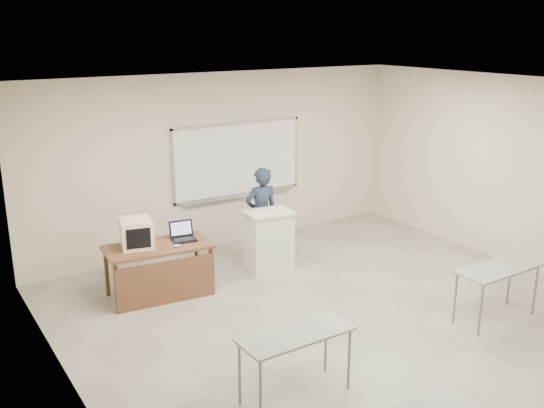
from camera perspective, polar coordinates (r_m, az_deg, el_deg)
floor at (r=7.87m, az=9.83°, el=-12.10°), size 7.00×8.00×0.01m
whiteboard at (r=10.56m, az=-3.21°, el=4.13°), size 2.48×0.10×1.31m
student_desks at (r=6.76m, az=17.99°, el=-11.27°), size 4.40×2.20×0.73m
instructor_desk at (r=8.67m, az=-10.34°, el=-5.32°), size 1.47×0.74×0.75m
podium at (r=9.47m, az=-0.26°, el=-3.52°), size 0.70×0.51×0.98m
crt_monitor at (r=8.66m, az=-12.61°, el=-2.69°), size 0.43×0.48×0.41m
laptop at (r=8.86m, az=-8.43°, el=-2.96°), size 0.35×0.32×0.26m
mouse at (r=8.58m, az=-8.96°, el=-3.90°), size 0.11×0.09×0.04m
keyboard at (r=9.30m, az=-1.31°, el=-0.67°), size 0.48×0.26×0.03m
presenter at (r=9.87m, az=-1.02°, el=-0.94°), size 0.60×0.42×1.56m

